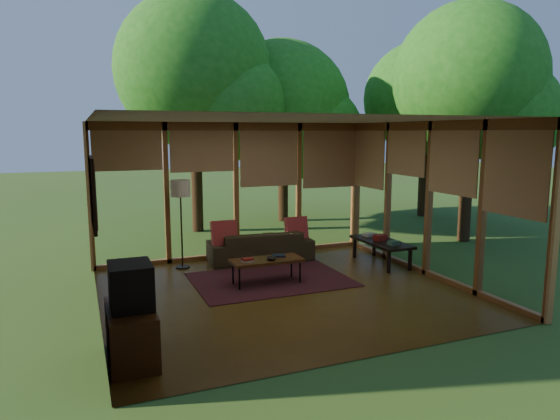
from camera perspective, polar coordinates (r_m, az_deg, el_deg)
name	(u,v)px	position (r m, az deg, el deg)	size (l,w,h in m)	color
floor	(284,292)	(8.01, 0.43, -9.39)	(5.50, 5.50, 0.00)	brown
ceiling	(284,119)	(7.60, 0.46, 10.31)	(5.50, 5.50, 0.00)	silver
wall_left	(94,220)	(7.12, -20.47, -1.07)	(0.04, 5.00, 2.70)	silver
wall_front	(372,241)	(5.50, 10.49, -3.46)	(5.50, 0.04, 2.70)	silver
window_wall_back	(236,191)	(10.02, -5.04, 2.21)	(5.50, 0.12, 2.70)	#915A2D
window_wall_right	(429,199)	(9.09, 16.67, 1.18)	(0.12, 5.00, 2.70)	#915A2D
exterior_lawn	(402,202)	(18.74, 13.79, 0.92)	(40.00, 40.00, 0.00)	#355B22
tree_nw	(193,71)	(12.90, -9.86, 15.37)	(3.83, 3.83, 5.92)	#311F12
tree_ne	(282,109)	(14.21, 0.24, 11.50)	(3.77, 3.77, 5.04)	#311F12
tree_se	(468,79)	(12.20, 20.72, 13.86)	(3.33, 3.33, 5.36)	#311F12
tree_far	(421,99)	(15.49, 15.82, 12.08)	(3.32, 3.32, 5.13)	#311F12
rug	(271,280)	(8.65, -1.07, -7.95)	(2.61, 1.85, 0.01)	maroon
sofa	(260,246)	(9.84, -2.26, -4.13)	(2.02, 0.79, 0.59)	#362D1B
pillow_left	(224,233)	(9.50, -6.43, -2.67)	(0.47, 0.16, 0.47)	maroon
pillow_right	(296,228)	(10.00, 1.88, -2.11)	(0.45, 0.15, 0.45)	maroon
ct_book_lower	(247,261)	(8.16, -3.74, -5.84)	(0.18, 0.14, 0.03)	#B8B3A7
ct_book_upper	(247,259)	(8.16, -3.74, -5.63)	(0.18, 0.13, 0.03)	maroon
ct_book_side	(279,256)	(8.48, -0.16, -5.24)	(0.21, 0.16, 0.03)	black
ct_bowl	(271,258)	(8.24, -0.98, -5.51)	(0.16, 0.16, 0.07)	black
media_cabinet	(131,334)	(5.94, -16.64, -13.38)	(0.50, 1.00, 0.60)	#502E16
television	(131,286)	(5.76, -16.68, -8.28)	(0.45, 0.55, 0.50)	black
console_book_a	(394,243)	(9.43, 12.86, -3.70)	(0.20, 0.15, 0.07)	#37604B
console_book_b	(380,238)	(9.79, 11.36, -3.10)	(0.22, 0.16, 0.10)	maroon
console_book_c	(369,235)	(10.12, 10.11, -2.79)	(0.22, 0.16, 0.06)	#B8B3A7
floor_lamp	(180,193)	(9.29, -11.32, 1.88)	(0.36, 0.36, 1.65)	black
coffee_table	(267,261)	(8.33, -1.55, -5.85)	(1.20, 0.50, 0.43)	#502E16
side_console	(381,243)	(9.77, 11.50, -3.71)	(0.60, 1.40, 0.46)	black
wall_painting	(93,193)	(8.48, -20.59, 1.81)	(0.06, 1.35, 1.15)	black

